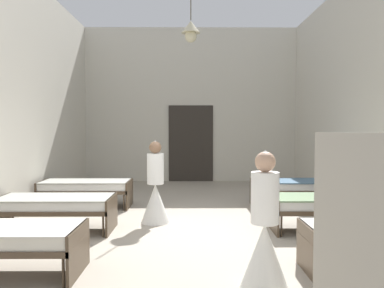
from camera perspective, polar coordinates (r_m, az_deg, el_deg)
The scene contains 9 objects.
ground_plane at distance 6.55m, azimuth 0.04°, elevation -13.19°, with size 7.24×12.28×0.10m, color #9E9384.
room_shell at distance 7.73m, azimuth -0.04°, elevation 7.74°, with size 7.04×11.88×4.84m.
bed_left_row_1 at distance 6.81m, azimuth -19.66°, elevation -8.52°, with size 1.90×0.84×0.57m.
bed_right_row_1 at distance 6.84m, azimuth 19.64°, elevation -8.46°, with size 1.90×0.84×0.57m.
bed_left_row_2 at distance 8.60m, azimuth -15.46°, elevation -6.15°, with size 1.90×0.84×0.57m.
bed_right_row_2 at distance 8.62m, azimuth 15.29°, elevation -6.12°, with size 1.90×0.84×0.57m.
nurse_near_aisle at distance 4.30m, azimuth 10.74°, elevation -13.70°, with size 0.52×0.52×1.49m.
nurse_mid_aisle at distance 7.01m, azimuth -5.45°, elevation -7.31°, with size 0.52×0.52×1.49m.
patient_seated_primary at distance 4.94m, azimuth 23.29°, elevation -7.69°, with size 0.44×0.44×0.80m.
Camera 1 is at (-0.05, -6.30, 1.74)m, focal length 35.87 mm.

